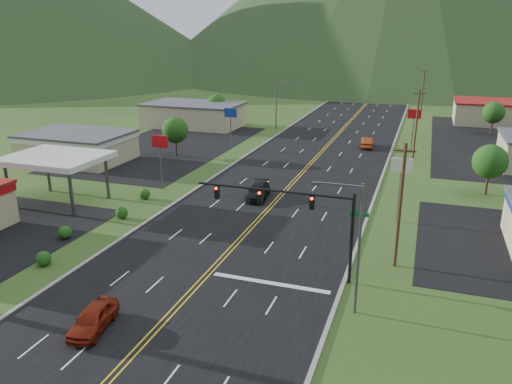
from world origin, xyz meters
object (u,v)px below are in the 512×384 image
(traffic_signal, at_px, (298,210))
(car_red_far, at_px, (367,143))
(streetlight_west, at_px, (278,102))
(car_dark_mid, at_px, (258,192))
(streetlight_east, at_px, (354,240))
(gas_canopy, at_px, (56,159))
(car_red_near, at_px, (93,319))

(traffic_signal, xyz_separation_m, car_red_far, (-0.23, 45.80, -4.51))
(streetlight_west, bearing_deg, car_dark_mid, -76.51)
(traffic_signal, distance_m, car_red_far, 46.02)
(streetlight_east, height_order, gas_canopy, streetlight_east)
(traffic_signal, xyz_separation_m, gas_canopy, (-28.48, 8.00, -0.46))
(car_dark_mid, relative_size, car_red_far, 1.06)
(traffic_signal, height_order, gas_canopy, traffic_signal)
(streetlight_west, xyz_separation_m, car_red_far, (17.93, -10.21, -4.36))
(traffic_signal, bearing_deg, streetlight_west, 107.97)
(streetlight_west, relative_size, gas_canopy, 0.90)
(gas_canopy, distance_m, car_red_near, 26.90)
(traffic_signal, height_order, car_red_near, traffic_signal)
(gas_canopy, distance_m, car_dark_mid, 21.90)
(traffic_signal, relative_size, car_red_far, 2.63)
(car_dark_mid, xyz_separation_m, car_red_far, (8.42, 29.46, 0.06))
(gas_canopy, bearing_deg, car_dark_mid, 22.80)
(streetlight_east, height_order, car_red_near, streetlight_east)
(gas_canopy, xyz_separation_m, car_red_near, (18.31, -19.28, -4.11))
(traffic_signal, relative_size, gas_canopy, 1.31)
(traffic_signal, relative_size, car_red_near, 2.93)
(traffic_signal, bearing_deg, gas_canopy, 164.30)
(streetlight_west, xyz_separation_m, car_red_near, (7.98, -67.28, -4.42))
(traffic_signal, relative_size, car_dark_mid, 2.49)
(car_red_far, bearing_deg, car_red_near, 75.74)
(streetlight_west, relative_size, car_dark_mid, 1.71)
(traffic_signal, bearing_deg, car_dark_mid, 117.89)
(streetlight_east, height_order, car_red_far, streetlight_east)
(streetlight_east, distance_m, car_red_far, 50.23)
(streetlight_west, xyz_separation_m, gas_canopy, (-10.32, -48.00, -0.31))
(traffic_signal, xyz_separation_m, streetlight_west, (-18.16, 56.00, -0.15))
(car_red_near, xyz_separation_m, car_dark_mid, (1.53, 27.62, 0.00))
(streetlight_east, xyz_separation_m, car_red_far, (-4.92, 49.79, -4.36))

